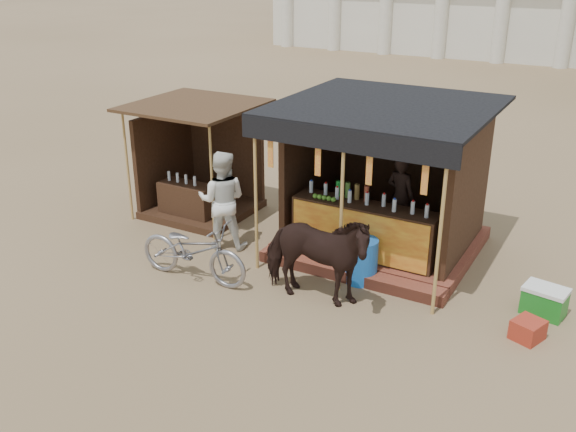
{
  "coord_description": "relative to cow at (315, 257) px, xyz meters",
  "views": [
    {
      "loc": [
        4.87,
        -7.05,
        5.24
      ],
      "look_at": [
        0.0,
        1.6,
        1.1
      ],
      "focal_mm": 40.0,
      "sensor_mm": 36.0,
      "label": 1
    }
  ],
  "objects": [
    {
      "name": "bystander",
      "position": [
        -2.45,
        1.0,
        0.15
      ],
      "size": [
        1.12,
        1.01,
        1.88
      ],
      "primitive_type": "imported",
      "rotation": [
        0.0,
        0.0,
        3.54
      ],
      "color": "white",
      "rests_on": "ground"
    },
    {
      "name": "motorbike",
      "position": [
        -2.15,
        -0.33,
        -0.25
      ],
      "size": [
        2.09,
        0.82,
        1.08
      ],
      "primitive_type": "imported",
      "rotation": [
        0.0,
        0.0,
        1.62
      ],
      "color": "gray",
      "rests_on": "ground"
    },
    {
      "name": "ground",
      "position": [
        -0.83,
        -1.0,
        -0.79
      ],
      "size": [
        120.0,
        120.0,
        0.0
      ],
      "primitive_type": "plane",
      "color": "#846B4C",
      "rests_on": "ground"
    },
    {
      "name": "secondary_stall",
      "position": [
        -4.0,
        2.24,
        0.06
      ],
      "size": [
        2.4,
        2.4,
        2.38
      ],
      "color": "#392114",
      "rests_on": "ground"
    },
    {
      "name": "cow",
      "position": [
        0.0,
        0.0,
        0.0
      ],
      "size": [
        1.95,
        1.02,
        1.59
      ],
      "primitive_type": "imported",
      "rotation": [
        0.0,
        0.0,
        1.66
      ],
      "color": "black",
      "rests_on": "ground"
    },
    {
      "name": "cooler",
      "position": [
        3.26,
        1.39,
        -0.56
      ],
      "size": [
        0.7,
        0.54,
        0.46
      ],
      "color": "#1A7820",
      "rests_on": "ground"
    },
    {
      "name": "red_crate",
      "position": [
        3.18,
        0.56,
        -0.64
      ],
      "size": [
        0.51,
        0.53,
        0.3
      ],
      "primitive_type": "cube",
      "rotation": [
        0.0,
        0.0,
        -0.36
      ],
      "color": "maroon",
      "rests_on": "ground"
    },
    {
      "name": "blue_barrel",
      "position": [
        0.36,
        1.0,
        -0.41
      ],
      "size": [
        0.65,
        0.65,
        0.77
      ],
      "primitive_type": "cylinder",
      "rotation": [
        0.0,
        0.0,
        -0.19
      ],
      "color": "blue",
      "rests_on": "ground"
    },
    {
      "name": "main_stall",
      "position": [
        0.18,
        2.36,
        0.23
      ],
      "size": [
        3.6,
        3.61,
        2.78
      ],
      "color": "brown",
      "rests_on": "ground"
    }
  ]
}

